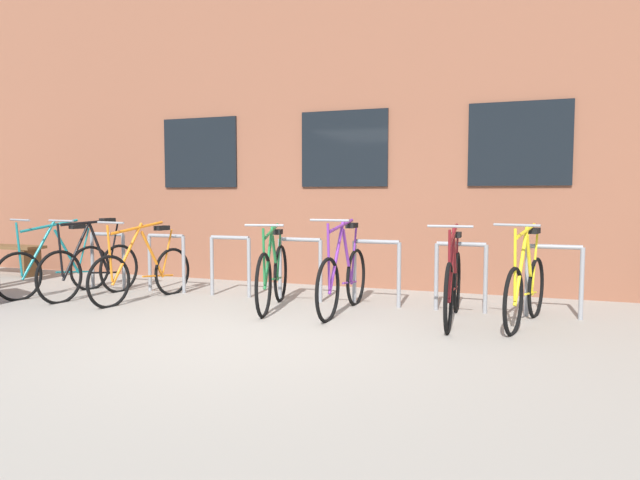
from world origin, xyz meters
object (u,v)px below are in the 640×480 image
at_px(bicycle_black, 91,268).
at_px(bicycle_yellow, 526,289).
at_px(wooden_bench, 3,253).
at_px(bicycle_orange, 143,272).
at_px(bicycle_teal, 56,268).
at_px(bicycle_maroon, 453,285).
at_px(bicycle_green, 273,275).
at_px(bicycle_purple, 343,278).

relative_size(bicycle_black, bicycle_yellow, 1.00).
bearing_deg(wooden_bench, bicycle_orange, -17.44).
bearing_deg(bicycle_teal, wooden_bench, 152.63).
height_order(bicycle_yellow, bicycle_maroon, bicycle_yellow).
bearing_deg(bicycle_green, bicycle_yellow, 1.39).
bearing_deg(bicycle_purple, bicycle_teal, -177.17).
bearing_deg(bicycle_teal, bicycle_yellow, 2.09).
relative_size(bicycle_black, bicycle_maroon, 0.90).
xyz_separation_m(bicycle_orange, bicycle_yellow, (4.62, 0.18, 0.01)).
bearing_deg(bicycle_yellow, bicycle_black, -177.71).
bearing_deg(bicycle_green, bicycle_purple, 3.21).
distance_m(bicycle_yellow, bicycle_maroon, 0.73).
relative_size(bicycle_teal, wooden_bench, 1.07).
relative_size(bicycle_purple, bicycle_black, 1.06).
bearing_deg(bicycle_black, wooden_bench, 157.59).
xyz_separation_m(bicycle_purple, bicycle_yellow, (1.98, 0.02, -0.01)).
height_order(bicycle_green, bicycle_maroon, bicycle_maroon).
distance_m(bicycle_black, bicycle_green, 2.57).
bearing_deg(wooden_bench, bicycle_yellow, -6.73).
relative_size(bicycle_purple, bicycle_green, 1.04).
height_order(bicycle_teal, wooden_bench, bicycle_teal).
xyz_separation_m(bicycle_purple, bicycle_green, (-0.86, -0.05, -0.00)).
relative_size(bicycle_purple, bicycle_yellow, 1.06).
bearing_deg(bicycle_teal, bicycle_black, 0.27).
height_order(bicycle_purple, bicycle_yellow, bicycle_purple).
distance_m(bicycle_black, wooden_bench, 3.14).
height_order(bicycle_purple, bicycle_orange, bicycle_purple).
bearing_deg(bicycle_orange, bicycle_green, 3.55).
relative_size(bicycle_orange, bicycle_maroon, 0.94).
bearing_deg(bicycle_teal, bicycle_green, 2.72).
distance_m(bicycle_green, bicycle_maroon, 2.11).
xyz_separation_m(bicycle_purple, bicycle_black, (-3.43, -0.20, -0.01)).
bearing_deg(bicycle_purple, bicycle_black, -176.74).
height_order(bicycle_purple, bicycle_maroon, bicycle_purple).
bearing_deg(bicycle_maroon, bicycle_purple, 178.30).
xyz_separation_m(bicycle_yellow, bicycle_maroon, (-0.73, -0.06, 0.01)).
height_order(bicycle_purple, bicycle_teal, bicycle_purple).
height_order(bicycle_maroon, wooden_bench, bicycle_maroon).
xyz_separation_m(bicycle_orange, bicycle_green, (1.77, 0.11, 0.02)).
xyz_separation_m(bicycle_teal, bicycle_orange, (1.37, 0.04, 0.00)).
height_order(bicycle_black, bicycle_maroon, bicycle_maroon).
bearing_deg(bicycle_black, bicycle_teal, -179.73).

